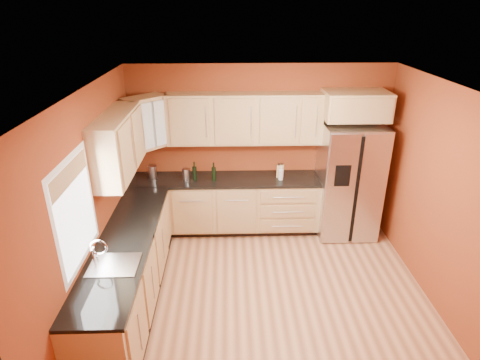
# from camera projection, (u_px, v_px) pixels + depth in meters

# --- Properties ---
(floor) EXTENTS (4.00, 4.00, 0.00)m
(floor) POSITION_uv_depth(u_px,v_px,m) (269.00, 299.00, 5.03)
(floor) COLOR #935839
(floor) RESTS_ON ground
(ceiling) EXTENTS (4.00, 4.00, 0.00)m
(ceiling) POSITION_uv_depth(u_px,v_px,m) (277.00, 92.00, 3.96)
(ceiling) COLOR silver
(ceiling) RESTS_ON wall_back
(wall_back) EXTENTS (4.00, 0.04, 2.60)m
(wall_back) POSITION_uv_depth(u_px,v_px,m) (260.00, 148.00, 6.32)
(wall_back) COLOR maroon
(wall_back) RESTS_ON floor
(wall_front) EXTENTS (4.00, 0.04, 2.60)m
(wall_front) POSITION_uv_depth(u_px,v_px,m) (304.00, 349.00, 2.67)
(wall_front) COLOR maroon
(wall_front) RESTS_ON floor
(wall_left) EXTENTS (0.04, 4.00, 2.60)m
(wall_left) POSITION_uv_depth(u_px,v_px,m) (93.00, 210.00, 4.44)
(wall_left) COLOR maroon
(wall_left) RESTS_ON floor
(wall_right) EXTENTS (0.04, 4.00, 2.60)m
(wall_right) POSITION_uv_depth(u_px,v_px,m) (448.00, 205.00, 4.55)
(wall_right) COLOR maroon
(wall_right) RESTS_ON floor
(base_cabinets_back) EXTENTS (2.90, 0.60, 0.88)m
(base_cabinets_back) POSITION_uv_depth(u_px,v_px,m) (226.00, 206.00, 6.38)
(base_cabinets_back) COLOR tan
(base_cabinets_back) RESTS_ON floor
(base_cabinets_left) EXTENTS (0.60, 2.80, 0.88)m
(base_cabinets_left) POSITION_uv_depth(u_px,v_px,m) (129.00, 273.00, 4.80)
(base_cabinets_left) COLOR tan
(base_cabinets_left) RESTS_ON floor
(countertop_back) EXTENTS (2.90, 0.62, 0.04)m
(countertop_back) POSITION_uv_depth(u_px,v_px,m) (225.00, 180.00, 6.19)
(countertop_back) COLOR black
(countertop_back) RESTS_ON base_cabinets_back
(countertop_left) EXTENTS (0.62, 2.80, 0.04)m
(countertop_left) POSITION_uv_depth(u_px,v_px,m) (126.00, 240.00, 4.61)
(countertop_left) COLOR black
(countertop_left) RESTS_ON base_cabinets_left
(upper_cabinets_back) EXTENTS (2.30, 0.33, 0.75)m
(upper_cabinets_back) POSITION_uv_depth(u_px,v_px,m) (244.00, 119.00, 5.95)
(upper_cabinets_back) COLOR tan
(upper_cabinets_back) RESTS_ON wall_back
(upper_cabinets_left) EXTENTS (0.33, 1.35, 0.75)m
(upper_cabinets_left) POSITION_uv_depth(u_px,v_px,m) (119.00, 144.00, 4.89)
(upper_cabinets_left) COLOR tan
(upper_cabinets_left) RESTS_ON wall_left
(corner_upper_cabinet) EXTENTS (0.67, 0.67, 0.75)m
(corner_upper_cabinet) POSITION_uv_depth(u_px,v_px,m) (146.00, 122.00, 5.76)
(corner_upper_cabinet) COLOR tan
(corner_upper_cabinet) RESTS_ON wall_back
(over_fridge_cabinet) EXTENTS (0.92, 0.60, 0.40)m
(over_fridge_cabinet) POSITION_uv_depth(u_px,v_px,m) (356.00, 105.00, 5.78)
(over_fridge_cabinet) COLOR tan
(over_fridge_cabinet) RESTS_ON wall_back
(refrigerator) EXTENTS (0.90, 0.75, 1.78)m
(refrigerator) POSITION_uv_depth(u_px,v_px,m) (348.00, 180.00, 6.18)
(refrigerator) COLOR silver
(refrigerator) RESTS_ON floor
(window) EXTENTS (0.03, 0.90, 1.00)m
(window) POSITION_uv_depth(u_px,v_px,m) (76.00, 212.00, 3.88)
(window) COLOR white
(window) RESTS_ON wall_left
(sink_faucet) EXTENTS (0.50, 0.42, 0.30)m
(sink_faucet) POSITION_uv_depth(u_px,v_px,m) (112.00, 253.00, 4.09)
(sink_faucet) COLOR silver
(sink_faucet) RESTS_ON countertop_left
(canister_left) EXTENTS (0.17, 0.17, 0.21)m
(canister_left) POSITION_uv_depth(u_px,v_px,m) (152.00, 172.00, 6.13)
(canister_left) COLOR silver
(canister_left) RESTS_ON countertop_back
(canister_right) EXTENTS (0.12, 0.12, 0.19)m
(canister_right) POSITION_uv_depth(u_px,v_px,m) (186.00, 174.00, 6.08)
(canister_right) COLOR silver
(canister_right) RESTS_ON countertop_back
(wine_bottle_a) EXTENTS (0.08, 0.08, 0.29)m
(wine_bottle_a) POSITION_uv_depth(u_px,v_px,m) (194.00, 171.00, 6.07)
(wine_bottle_a) COLOR black
(wine_bottle_a) RESTS_ON countertop_back
(wine_bottle_b) EXTENTS (0.08, 0.08, 0.29)m
(wine_bottle_b) POSITION_uv_depth(u_px,v_px,m) (214.00, 172.00, 6.05)
(wine_bottle_b) COLOR black
(wine_bottle_b) RESTS_ON countertop_back
(knife_block) EXTENTS (0.12, 0.11, 0.20)m
(knife_block) POSITION_uv_depth(u_px,v_px,m) (280.00, 171.00, 6.18)
(knife_block) COLOR tan
(knife_block) RESTS_ON countertop_back
(soap_dispenser) EXTENTS (0.09, 0.09, 0.21)m
(soap_dispenser) POSITION_uv_depth(u_px,v_px,m) (281.00, 173.00, 6.10)
(soap_dispenser) COLOR silver
(soap_dispenser) RESTS_ON countertop_back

